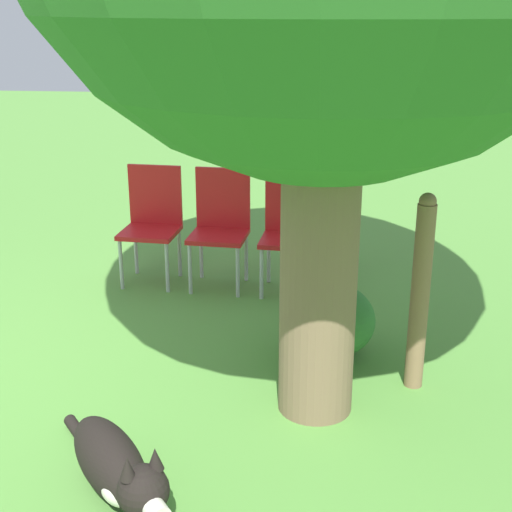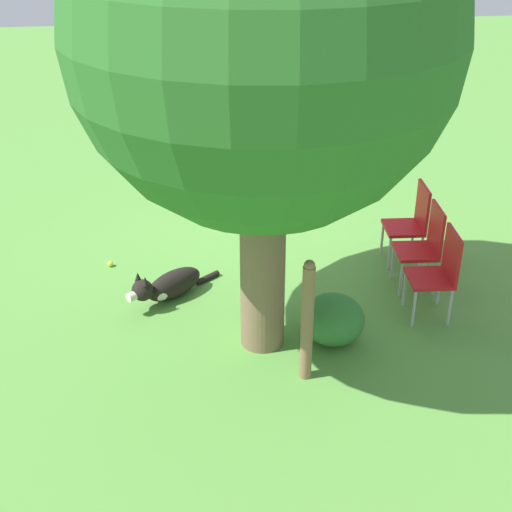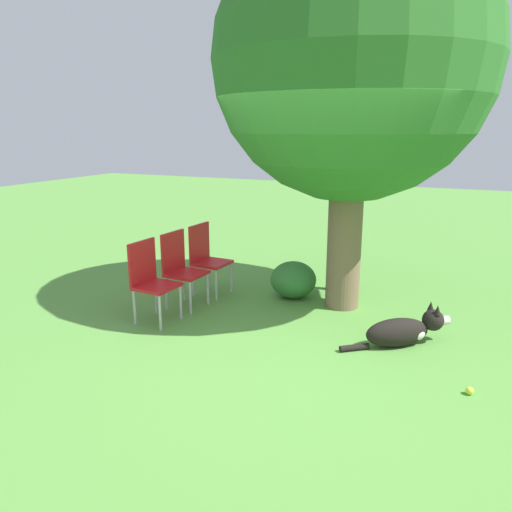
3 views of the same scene
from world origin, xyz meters
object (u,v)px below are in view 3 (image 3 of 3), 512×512
object	(u,v)px
oak_tree	(353,62)
dog	(405,330)
fence_post	(332,247)
red_chair_2	(206,255)
red_chair_0	(150,277)
red_chair_1	(180,265)
tennis_ball	(470,391)

from	to	relation	value
oak_tree	dog	world-z (taller)	oak_tree
fence_post	red_chair_2	distance (m)	1.70
red_chair_0	dog	bearing A→B (deg)	13.93
dog	red_chair_1	size ratio (longest dim) A/B	1.06
dog	fence_post	xyz separation A→B (m)	(-1.20, 1.46, 0.44)
dog	red_chair_0	world-z (taller)	red_chair_0
red_chair_1	oak_tree	bearing A→B (deg)	27.64
fence_post	red_chair_1	distance (m)	2.07
red_chair_0	red_chair_1	distance (m)	0.57
oak_tree	fence_post	size ratio (longest dim) A/B	3.77
red_chair_1	fence_post	bearing A→B (deg)	46.14
oak_tree	red_chair_1	xyz separation A→B (m)	(-1.84, -0.82, -2.35)
fence_post	tennis_ball	xyz separation A→B (m)	(1.85, -2.25, -0.57)
dog	tennis_ball	world-z (taller)	dog
dog	fence_post	bearing A→B (deg)	91.36
dog	red_chair_2	size ratio (longest dim) A/B	1.06
fence_post	red_chair_1	world-z (taller)	fence_post
oak_tree	fence_post	distance (m)	2.38
dog	red_chair_1	distance (m)	2.75
red_chair_2	fence_post	bearing A→B (deg)	32.92
dog	red_chair_2	xyz separation A→B (m)	(-2.68, 0.63, 0.37)
dog	tennis_ball	distance (m)	1.03
oak_tree	red_chair_2	world-z (taller)	oak_tree
oak_tree	red_chair_0	world-z (taller)	oak_tree
dog	red_chair_0	size ratio (longest dim) A/B	1.06
red_chair_2	tennis_ball	world-z (taller)	red_chair_2
fence_post	dog	bearing A→B (deg)	-50.64
fence_post	red_chair_1	bearing A→B (deg)	-137.52
dog	red_chair_0	distance (m)	2.83
dog	red_chair_0	bearing A→B (deg)	152.28
oak_tree	red_chair_2	bearing A→B (deg)	-172.03
dog	red_chair_0	xyz separation A→B (m)	(-2.77, -0.50, 0.37)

